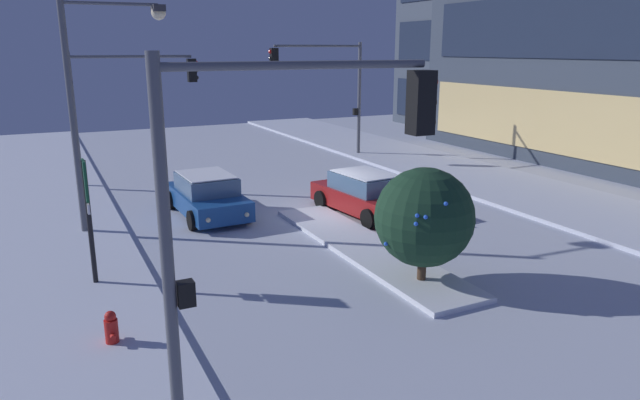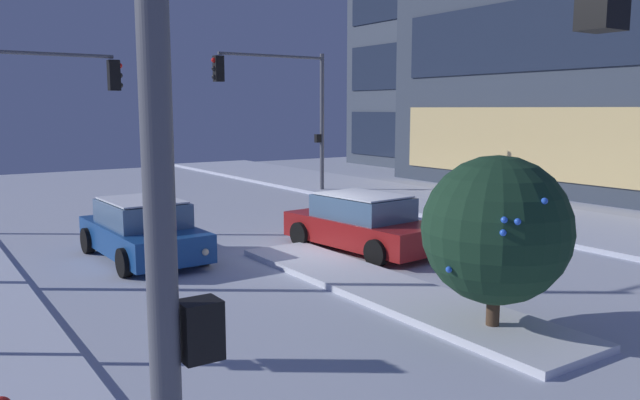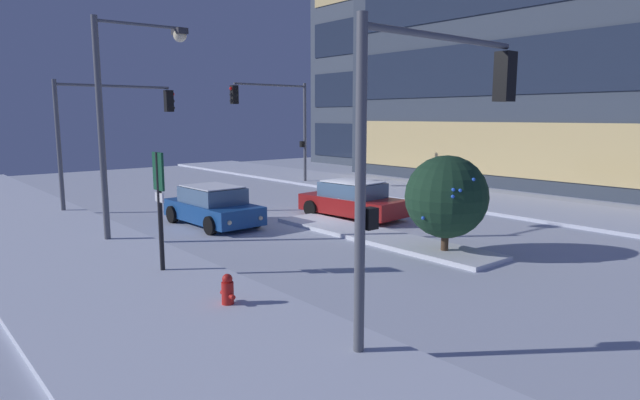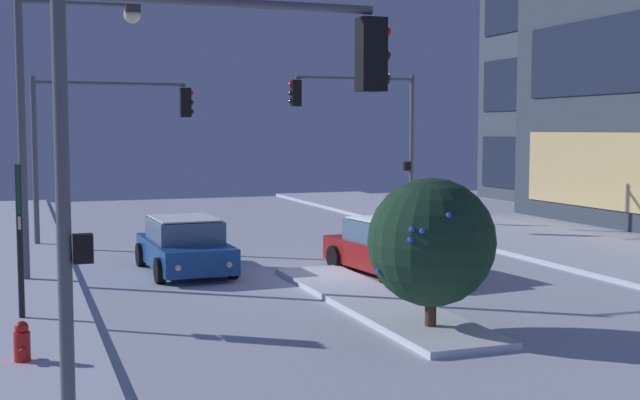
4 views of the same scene
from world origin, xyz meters
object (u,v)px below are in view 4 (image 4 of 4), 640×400
object	(u,v)px
car_near	(185,246)
street_lamp_arched	(57,96)
car_far	(391,248)
traffic_light_corner_near_left	(104,126)
fire_hydrant	(22,346)
traffic_light_corner_near_right	(203,125)
decorated_tree_median	(431,242)
traffic_light_corner_far_left	(365,121)
parking_info_sign	(19,222)

from	to	relation	value
car_near	street_lamp_arched	size ratio (longest dim) A/B	0.63
car_far	traffic_light_corner_near_left	world-z (taller)	traffic_light_corner_near_left
street_lamp_arched	fire_hydrant	xyz separation A→B (m)	(7.81, -0.99, -4.32)
traffic_light_corner_near_right	street_lamp_arched	world-z (taller)	street_lamp_arched
traffic_light_corner_near_right	traffic_light_corner_near_left	size ratio (longest dim) A/B	1.02
car_near	fire_hydrant	xyz separation A→B (m)	(8.30, -4.20, -0.33)
traffic_light_corner_near_right	decorated_tree_median	world-z (taller)	traffic_light_corner_near_right
car_far	decorated_tree_median	world-z (taller)	decorated_tree_median
traffic_light_corner_near_right	traffic_light_corner_far_left	bearing A→B (deg)	61.74
traffic_light_corner_near_right	traffic_light_corner_near_left	distance (m)	18.03
traffic_light_corner_near_right	traffic_light_corner_far_left	xyz separation A→B (m)	(-19.65, 10.56, 0.27)
traffic_light_corner_near_left	parking_info_sign	bearing A→B (deg)	-103.67
fire_hydrant	parking_info_sign	size ratio (longest dim) A/B	0.25
car_near	traffic_light_corner_near_right	xyz separation A→B (m)	(11.75, -1.93, 3.21)
fire_hydrant	decorated_tree_median	distance (m)	7.44
street_lamp_arched	fire_hydrant	world-z (taller)	street_lamp_arched
traffic_light_corner_far_left	street_lamp_arched	distance (m)	14.53
traffic_light_corner_far_left	street_lamp_arched	xyz separation A→B (m)	(8.39, -11.85, 0.51)
car_near	traffic_light_corner_far_left	bearing A→B (deg)	130.85
car_near	decorated_tree_median	distance (m)	8.99
traffic_light_corner_far_left	parking_info_sign	distance (m)	18.30
traffic_light_corner_near_left	traffic_light_corner_near_right	bearing A→B (deg)	-91.51
car_far	traffic_light_corner_near_right	bearing A→B (deg)	137.62
parking_info_sign	traffic_light_corner_near_right	bearing A→B (deg)	-71.98
car_far	parking_info_sign	size ratio (longest dim) A/B	1.46
traffic_light_corner_near_left	decorated_tree_median	xyz separation A→B (m)	(14.65, 4.57, -2.23)
fire_hydrant	decorated_tree_median	xyz separation A→B (m)	(0.07, 7.31, 1.36)
street_lamp_arched	traffic_light_corner_near_right	bearing A→B (deg)	-79.69
parking_info_sign	decorated_tree_median	world-z (taller)	parking_info_sign
car_near	decorated_tree_median	world-z (taller)	decorated_tree_median
decorated_tree_median	traffic_light_corner_far_left	bearing A→B (deg)	161.26
parking_info_sign	street_lamp_arched	bearing A→B (deg)	77.27
traffic_light_corner_near_left	street_lamp_arched	world-z (taller)	street_lamp_arched
traffic_light_corner_near_left	street_lamp_arched	bearing A→B (deg)	-104.58
traffic_light_corner_near_right	decorated_tree_median	xyz separation A→B (m)	(-3.37, 5.04, -2.17)
traffic_light_corner_near_right	parking_info_sign	size ratio (longest dim) A/B	1.78
traffic_light_corner_near_left	fire_hydrant	xyz separation A→B (m)	(14.57, -2.75, -3.59)
street_lamp_arched	decorated_tree_median	size ratio (longest dim) A/B	2.41
car_far	fire_hydrant	world-z (taller)	car_far
car_far	street_lamp_arched	bearing A→B (deg)	71.90
car_near	traffic_light_corner_far_left	size ratio (longest dim) A/B	0.75
car_far	parking_info_sign	xyz separation A→B (m)	(2.69, -9.26, 1.34)
traffic_light_corner_near_right	car_far	bearing A→B (deg)	53.49
traffic_light_corner_near_right	fire_hydrant	bearing A→B (deg)	123.38
car_near	traffic_light_corner_near_right	bearing A→B (deg)	-10.95
street_lamp_arched	car_far	bearing A→B (deg)	-8.42
parking_info_sign	car_near	bearing A→B (deg)	49.45
car_far	fire_hydrant	distance (m)	11.06
car_near	traffic_light_corner_near_left	bearing A→B (deg)	-168.56
car_far	fire_hydrant	size ratio (longest dim) A/B	5.84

